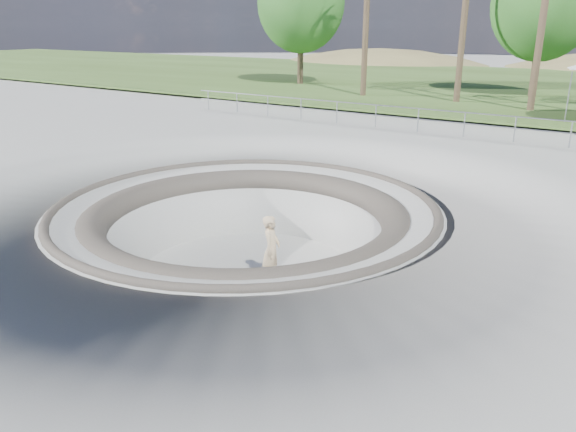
{
  "coord_description": "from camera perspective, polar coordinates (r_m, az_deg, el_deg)",
  "views": [
    {
      "loc": [
        8.91,
        -11.15,
        4.58
      ],
      "look_at": [
        1.24,
        0.17,
        -0.1
      ],
      "focal_mm": 35.0,
      "sensor_mm": 36.0,
      "label": 1
    }
  ],
  "objects": [
    {
      "name": "safety_railing",
      "position": [
        25.11,
        13.08,
        9.5
      ],
      "size": [
        25.0,
        0.06,
        1.03
      ],
      "color": "gray",
      "rests_on": "ground"
    },
    {
      "name": "skater",
      "position": [
        14.42,
        -1.69,
        -3.46
      ],
      "size": [
        0.65,
        0.78,
        1.84
      ],
      "primitive_type": "imported",
      "rotation": [
        0.0,
        0.0,
        1.93
      ],
      "color": "#D5B68A",
      "rests_on": "skateboard"
    },
    {
      "name": "skate_bowl",
      "position": [
        15.64,
        -4.14,
        -5.34
      ],
      "size": [
        14.0,
        14.0,
        4.1
      ],
      "color": "#AEAEA8",
      "rests_on": "ground"
    },
    {
      "name": "skateboard",
      "position": [
        14.8,
        -1.66,
        -6.81
      ],
      "size": [
        0.8,
        0.46,
        0.08
      ],
      "color": "olive",
      "rests_on": "ground"
    },
    {
      "name": "bushy_tree_mid",
      "position": [
        39.39,
        24.57,
        18.98
      ],
      "size": [
        6.22,
        5.65,
        8.97
      ],
      "color": "brown",
      "rests_on": "ground"
    },
    {
      "name": "ground",
      "position": [
        14.99,
        -4.3,
        1.05
      ],
      "size": [
        180.0,
        180.0,
        0.0
      ],
      "primitive_type": "plane",
      "color": "#AEAEA8",
      "rests_on": "ground"
    },
    {
      "name": "bushy_tree_left",
      "position": [
        44.02,
        1.3,
        20.84
      ],
      "size": [
        6.6,
        6.0,
        9.52
      ],
      "color": "brown",
      "rests_on": "ground"
    },
    {
      "name": "grass_strip",
      "position": [
        46.23,
        23.37,
        11.98
      ],
      "size": [
        180.0,
        36.0,
        0.12
      ],
      "color": "#395120",
      "rests_on": "ground"
    }
  ]
}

